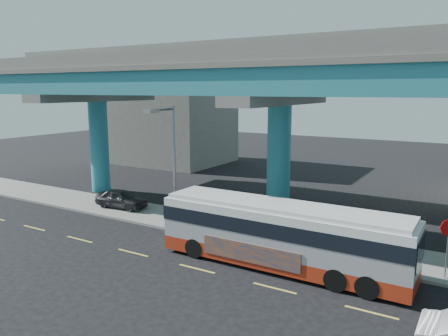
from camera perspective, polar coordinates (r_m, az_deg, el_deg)
The scene contains 8 objects.
ground at distance 21.37m, azimuth -3.10°, elevation -12.74°, with size 120.00×120.00×0.00m, color black.
sidewalk at distance 25.79m, azimuth 3.80°, elevation -8.48°, with size 70.00×4.00×0.15m, color gray.
lane_markings at distance 21.14m, azimuth -3.57°, elevation -12.99°, with size 58.00×0.12×0.01m.
viaduct at distance 27.71m, azimuth 7.49°, elevation 11.80°, with size 52.00×12.40×11.70m.
building_concrete at distance 51.01m, azimuth -6.80°, elevation 5.82°, with size 12.00×10.00×9.00m, color gray.
transit_bus at distance 20.87m, azimuth 7.55°, elevation -8.42°, with size 12.08×2.68×3.09m.
parked_car at distance 31.48m, azimuth -13.27°, elevation -3.91°, with size 3.93×1.81×1.31m, color #2A2A2E.
street_lamp at distance 25.36m, azimuth -7.30°, elevation 2.36°, with size 0.50×2.39×7.27m.
Camera 1 is at (11.04, -16.30, 8.32)m, focal length 35.00 mm.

